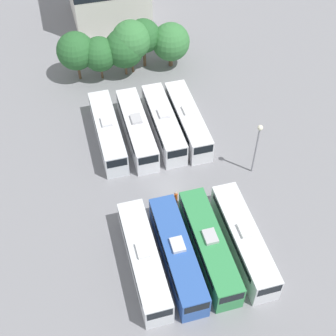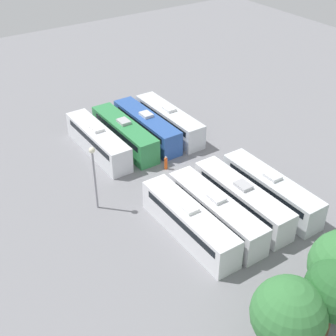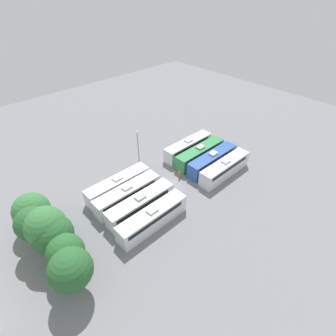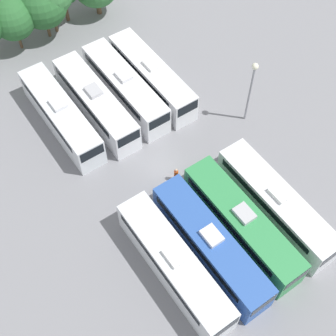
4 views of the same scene
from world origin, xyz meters
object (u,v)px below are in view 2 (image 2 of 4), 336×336
bus_0 (169,120)px  bus_6 (216,211)px  bus_5 (242,199)px  worker_person (166,163)px  bus_1 (147,126)px  bus_3 (98,141)px  bus_2 (124,133)px  bus_7 (189,222)px  tree_5 (288,314)px  light_pole (94,167)px  bus_4 (271,189)px

bus_0 → bus_6: (6.60, 17.58, 0.00)m
bus_5 → worker_person: bus_5 is taller
bus_5 → bus_1: bearing=-90.3°
bus_3 → worker_person: size_ratio=7.33×
bus_2 → bus_7: same height
bus_2 → tree_5: bearing=81.1°
bus_3 → bus_2: bearing=176.8°
bus_0 → bus_7: 19.85m
worker_person → light_pole: 10.57m
bus_2 → bus_7: size_ratio=1.00×
bus_1 → bus_6: same height
bus_6 → bus_7: size_ratio=1.00×
bus_0 → bus_7: size_ratio=1.00×
tree_5 → bus_3: bearing=-92.6°
bus_7 → light_pole: size_ratio=1.71×
bus_3 → bus_6: size_ratio=1.00×
bus_3 → bus_0: bearing=177.6°
bus_0 → bus_6: bearing=69.4°
bus_2 → bus_5: bearing=99.8°
bus_4 → bus_5: (3.42, -0.44, 0.00)m
bus_6 → worker_person: (-1.49, -10.69, -0.92)m
bus_0 → bus_3: same height
bus_3 → bus_6: 18.27m
bus_0 → tree_5: (11.19, 30.82, 2.14)m
bus_2 → bus_4: same height
bus_5 → bus_0: bearing=-100.6°
bus_7 → tree_5: tree_5 is taller
bus_0 → bus_5: size_ratio=1.00×
bus_4 → bus_5: same height
bus_4 → bus_6: (6.73, -0.35, 0.00)m
light_pole → bus_1: bearing=-141.3°
worker_person → bus_2: bearing=-80.1°
bus_4 → bus_7: size_ratio=1.00×
bus_1 → bus_7: size_ratio=1.00×
bus_2 → bus_5: 17.96m
bus_4 → bus_7: bearing=-3.2°
bus_1 → tree_5: (8.02, 31.09, 2.14)m
bus_2 → tree_5: tree_5 is taller
bus_0 → bus_4: bearing=90.4°
bus_1 → bus_6: bearing=79.2°
bus_2 → worker_person: (-1.24, 7.11, -0.92)m
bus_0 → bus_1: size_ratio=1.00×
bus_4 → bus_0: bearing=-89.6°
bus_0 → light_pole: size_ratio=1.71×
bus_4 → tree_5: size_ratio=1.86×
bus_0 → bus_1: (3.18, -0.27, 0.00)m
bus_4 → worker_person: size_ratio=7.33×
light_pole → bus_7: bearing=120.9°
worker_person → bus_6: bearing=82.0°
bus_1 → bus_3: size_ratio=1.00×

